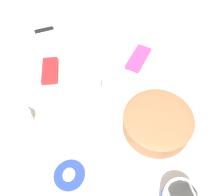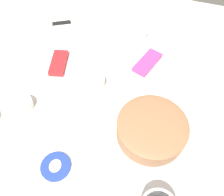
{
  "view_description": "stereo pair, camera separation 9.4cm",
  "coord_description": "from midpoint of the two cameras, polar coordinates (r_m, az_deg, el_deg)",
  "views": [
    {
      "loc": [
        -0.58,
        -0.17,
        0.81
      ],
      "look_at": [
        -0.05,
        -0.1,
        0.04
      ],
      "focal_mm": 37.64,
      "sensor_mm": 36.0,
      "label": 1
    },
    {
      "loc": [
        -0.56,
        -0.26,
        0.81
      ],
      "look_at": [
        -0.05,
        -0.1,
        0.04
      ],
      "focal_mm": 37.64,
      "sensor_mm": 36.0,
      "label": 2
    }
  ],
  "objects": [
    {
      "name": "frosted_cake",
      "position": [
        0.88,
        12.61,
        -7.77
      ],
      "size": [
        0.29,
        0.29,
        0.09
      ],
      "color": "white",
      "rests_on": "ground_plane"
    },
    {
      "name": "sprinkle_bowl_rainbow",
      "position": [
        0.99,
        -18.43,
        -1.63
      ],
      "size": [
        0.08,
        0.08,
        0.04
      ],
      "color": "white",
      "rests_on": "ground_plane"
    },
    {
      "name": "candy_box_lower",
      "position": [
        1.11,
        11.04,
        8.33
      ],
      "size": [
        0.17,
        0.12,
        0.02
      ],
      "primitive_type": "cube",
      "rotation": [
        0.0,
        0.0,
        -0.33
      ],
      "color": "#E53D8E",
      "rests_on": "ground_plane"
    },
    {
      "name": "spreading_knife",
      "position": [
        1.33,
        -12.25,
        17.07
      ],
      "size": [
        0.13,
        0.22,
        0.01
      ],
      "color": "silver",
      "rests_on": "ground_plane"
    },
    {
      "name": "candy_box_upper",
      "position": [
        1.11,
        -10.47,
        8.23
      ],
      "size": [
        0.16,
        0.1,
        0.02
      ],
      "primitive_type": "cube",
      "rotation": [
        0.0,
        0.0,
        0.24
      ],
      "color": "red",
      "rests_on": "ground_plane"
    },
    {
      "name": "sprinkle_bowl_yellow",
      "position": [
        1.01,
        -1.37,
        3.79
      ],
      "size": [
        0.08,
        0.08,
        0.04
      ],
      "color": "white",
      "rests_on": "ground_plane"
    },
    {
      "name": "frosting_tub_lid",
      "position": [
        0.86,
        -10.41,
        -16.28
      ],
      "size": [
        0.11,
        0.11,
        0.02
      ],
      "color": "#233DAD",
      "rests_on": "ground_plane"
    },
    {
      "name": "ground_plane",
      "position": [
        1.01,
        -1.71,
        2.37
      ],
      "size": [
        1.54,
        1.54,
        0.0
      ],
      "primitive_type": "plane",
      "color": "silver"
    },
    {
      "name": "sprinkle_bowl_orange",
      "position": [
        1.23,
        8.67,
        15.05
      ],
      "size": [
        0.09,
        0.09,
        0.04
      ],
      "color": "white",
      "rests_on": "ground_plane"
    }
  ]
}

